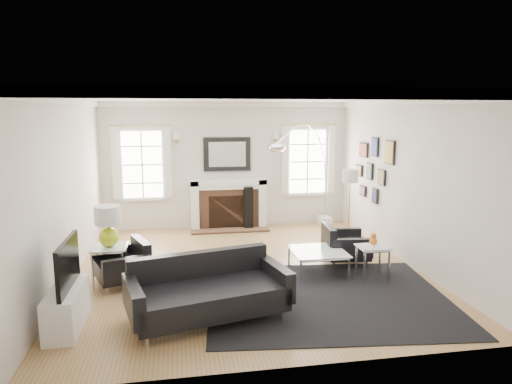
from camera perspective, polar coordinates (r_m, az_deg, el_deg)
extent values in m
plane|color=#9B7241|center=(7.67, -1.09, -9.62)|extent=(6.00, 6.00, 0.00)
cube|color=silver|center=(10.27, -3.64, 3.37)|extent=(5.50, 0.04, 2.80)
cube|color=silver|center=(4.44, 4.73, -5.28)|extent=(5.50, 0.04, 2.80)
cube|color=silver|center=(7.43, -22.59, 0.14)|extent=(0.04, 6.00, 2.80)
cube|color=silver|center=(8.19, 18.27, 1.24)|extent=(0.04, 6.00, 2.80)
cube|color=white|center=(7.23, -1.16, 11.79)|extent=(5.50, 6.00, 0.02)
cube|color=white|center=(7.23, -1.16, 11.31)|extent=(5.50, 6.00, 0.12)
cube|color=white|center=(10.15, -7.68, -1.63)|extent=(0.18, 0.38, 1.10)
cube|color=white|center=(10.31, 0.68, -1.36)|extent=(0.18, 0.38, 1.10)
cube|color=white|center=(10.12, -3.49, 1.28)|extent=(1.70, 0.38, 0.12)
cube|color=white|center=(10.13, -3.49, 0.72)|extent=(1.50, 0.34, 0.10)
cube|color=brown|center=(10.24, -3.47, -2.03)|extent=(1.30, 0.30, 0.90)
cube|color=black|center=(10.16, -3.41, -2.53)|extent=(0.90, 0.10, 0.76)
cube|color=brown|center=(10.08, -3.28, -4.73)|extent=(1.70, 0.50, 0.04)
cube|color=black|center=(10.20, -3.63, 4.74)|extent=(1.05, 0.06, 0.75)
cube|color=white|center=(10.17, -3.61, 4.73)|extent=(0.82, 0.02, 0.55)
cube|color=white|center=(10.21, -14.02, 3.34)|extent=(1.00, 0.05, 1.60)
cube|color=white|center=(10.18, -14.03, 3.32)|extent=(0.84, 0.02, 1.44)
cube|color=white|center=(10.16, -17.17, 3.45)|extent=(0.14, 0.05, 1.55)
cube|color=white|center=(10.07, -10.95, 3.66)|extent=(0.14, 0.05, 1.55)
cube|color=white|center=(10.59, 6.40, 3.80)|extent=(1.00, 0.05, 1.60)
cube|color=white|center=(10.56, 6.45, 3.78)|extent=(0.84, 0.02, 1.44)
cube|color=white|center=(10.35, 3.63, 3.98)|extent=(0.14, 0.05, 1.55)
cube|color=white|center=(10.66, 9.41, 4.04)|extent=(0.14, 0.05, 1.55)
cube|color=black|center=(8.66, 16.40, 4.78)|extent=(0.03, 0.34, 0.44)
cube|color=gold|center=(8.65, 16.30, 4.78)|extent=(0.01, 0.29, 0.39)
cube|color=black|center=(9.24, 14.65, 5.47)|extent=(0.03, 0.28, 0.38)
cube|color=#38499B|center=(9.23, 14.55, 5.47)|extent=(0.01, 0.23, 0.33)
cube|color=black|center=(9.75, 13.30, 5.15)|extent=(0.03, 0.40, 0.30)
cube|color=#B84038|center=(9.74, 13.20, 5.15)|extent=(0.01, 0.35, 0.25)
cube|color=black|center=(8.98, 15.41, 1.78)|extent=(0.03, 0.30, 0.30)
cube|color=olive|center=(8.97, 15.31, 1.78)|extent=(0.01, 0.25, 0.25)
cube|color=black|center=(9.47, 14.02, 2.55)|extent=(0.03, 0.26, 0.34)
cube|color=#46755A|center=(9.46, 13.92, 2.55)|extent=(0.01, 0.21, 0.29)
cube|color=black|center=(9.98, 12.75, 2.67)|extent=(0.03, 0.32, 0.24)
cube|color=#9F8544|center=(9.97, 12.65, 2.67)|extent=(0.01, 0.27, 0.19)
cube|color=black|center=(9.27, 14.65, -0.45)|extent=(0.03, 0.24, 0.30)
cube|color=navy|center=(9.26, 14.55, -0.45)|extent=(0.01, 0.19, 0.25)
cube|color=black|center=(9.81, 13.22, 0.17)|extent=(0.03, 0.28, 0.22)
cube|color=#8B5172|center=(9.80, 13.12, 0.16)|extent=(0.01, 0.23, 0.17)
cube|color=white|center=(6.07, -22.60, -13.26)|extent=(0.35, 1.00, 0.50)
cube|color=black|center=(5.87, -22.47, -8.32)|extent=(0.05, 1.00, 0.58)
cube|color=black|center=(6.64, 9.00, -12.87)|extent=(3.57, 3.08, 0.01)
cube|color=black|center=(5.84, -5.89, -13.05)|extent=(2.02, 1.30, 0.31)
cube|color=black|center=(6.10, -7.06, -9.72)|extent=(1.85, 0.58, 0.52)
cube|color=black|center=(5.61, -15.06, -12.96)|extent=(0.35, 0.89, 0.39)
cube|color=black|center=(6.10, 2.42, -10.70)|extent=(0.35, 0.89, 0.39)
cube|color=black|center=(7.24, -16.50, -9.18)|extent=(0.90, 0.90, 0.26)
cube|color=black|center=(7.26, -14.16, -7.43)|extent=(0.37, 0.69, 0.44)
cube|color=black|center=(7.53, -17.21, -7.64)|extent=(0.69, 0.35, 0.33)
cube|color=black|center=(6.89, -15.80, -9.22)|extent=(0.69, 0.35, 0.33)
cube|color=black|center=(8.08, 11.23, -6.95)|extent=(0.77, 0.77, 0.26)
cube|color=black|center=(7.96, 9.08, -5.72)|extent=(0.19, 0.71, 0.44)
cube|color=black|center=(7.73, 11.93, -6.95)|extent=(0.71, 0.17, 0.33)
cube|color=black|center=(8.38, 10.63, -5.59)|extent=(0.71, 0.17, 0.33)
cube|color=silver|center=(7.44, 7.76, -7.34)|extent=(0.85, 0.85, 0.02)
cylinder|color=silver|center=(7.05, 5.65, -9.83)|extent=(0.04, 0.04, 0.38)
cylinder|color=silver|center=(7.28, 11.57, -9.33)|extent=(0.04, 0.04, 0.38)
cylinder|color=silver|center=(7.75, 4.13, -7.96)|extent=(0.04, 0.04, 0.38)
cylinder|color=silver|center=(7.96, 9.56, -7.58)|extent=(0.04, 0.04, 0.38)
cube|color=silver|center=(7.23, -17.85, -6.58)|extent=(0.53, 0.53, 0.02)
cylinder|color=silver|center=(7.14, -19.78, -9.25)|extent=(0.04, 0.04, 0.58)
cylinder|color=silver|center=(7.08, -16.17, -9.23)|extent=(0.04, 0.04, 0.58)
cylinder|color=silver|center=(7.56, -19.20, -8.16)|extent=(0.04, 0.04, 0.58)
cylinder|color=silver|center=(7.50, -15.80, -8.13)|extent=(0.04, 0.04, 0.58)
cube|color=silver|center=(7.32, 14.42, -6.67)|extent=(0.48, 0.40, 0.02)
cylinder|color=silver|center=(7.18, 13.39, -9.07)|extent=(0.04, 0.04, 0.52)
cylinder|color=silver|center=(7.34, 16.28, -8.77)|extent=(0.04, 0.04, 0.52)
cylinder|color=silver|center=(7.46, 12.42, -8.30)|extent=(0.04, 0.04, 0.52)
cylinder|color=silver|center=(7.61, 15.22, -8.04)|extent=(0.04, 0.04, 0.52)
sphere|color=#B9D71A|center=(7.19, -17.92, -5.39)|extent=(0.29, 0.29, 0.29)
cylinder|color=#B9D71A|center=(7.16, -17.98, -4.27)|extent=(0.04, 0.04, 0.12)
cylinder|color=white|center=(7.11, -18.06, -2.75)|extent=(0.39, 0.39, 0.27)
sphere|color=orange|center=(7.29, 14.45, -5.98)|extent=(0.12, 0.12, 0.12)
sphere|color=orange|center=(7.27, 14.48, -5.31)|extent=(0.09, 0.09, 0.09)
cube|color=white|center=(10.62, 8.56, -3.63)|extent=(0.25, 0.40, 0.20)
ellipsoid|color=silver|center=(8.82, 2.59, 5.62)|extent=(0.34, 0.34, 0.20)
cylinder|color=gold|center=(9.15, 11.40, -6.47)|extent=(0.19, 0.19, 0.03)
cylinder|color=gold|center=(8.99, 11.54, -2.50)|extent=(0.02, 0.02, 1.33)
cylinder|color=white|center=(8.87, 11.70, 1.99)|extent=(0.30, 0.30, 0.25)
cube|color=black|center=(10.13, -1.01, -2.00)|extent=(0.21, 0.21, 0.95)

